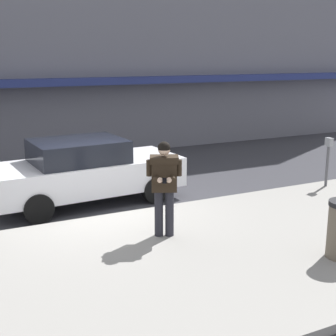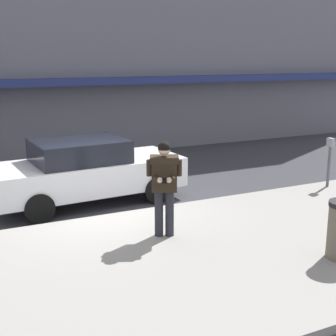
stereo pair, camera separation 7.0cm
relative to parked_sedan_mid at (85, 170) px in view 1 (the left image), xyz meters
name	(u,v)px [view 1 (the left image)]	position (x,y,z in m)	size (l,w,h in m)	color
ground_plane	(103,218)	(0.01, -1.24, -0.79)	(80.00, 80.00, 0.00)	#333338
sidewalk	(210,255)	(1.01, -4.09, -0.72)	(32.00, 5.30, 0.14)	gray
curb_paint_line	(144,210)	(1.01, -1.19, -0.79)	(28.00, 0.12, 0.01)	silver
parked_sedan_mid	(85,170)	(0.00, 0.00, 0.00)	(4.61, 2.15, 1.54)	silver
man_texting_on_phone	(164,179)	(0.61, -3.08, 0.46)	(0.62, 0.65, 1.81)	#23232B
parking_meter	(328,155)	(5.88, -1.84, 0.18)	(0.12, 0.18, 1.27)	#4C4C51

